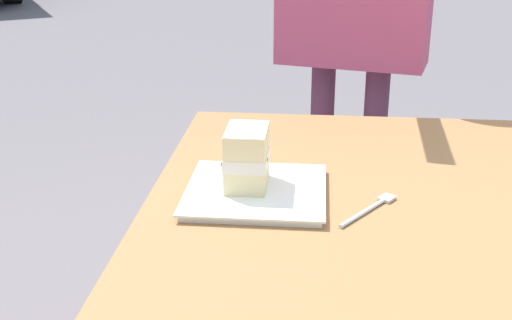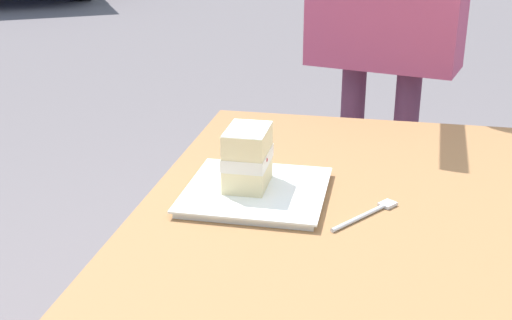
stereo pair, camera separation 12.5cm
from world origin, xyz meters
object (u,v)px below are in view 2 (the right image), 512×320
object	(u,v)px
patio_table	(391,281)
cake_slice	(248,157)
dessert_plate	(256,192)
dessert_fork	(368,213)

from	to	relation	value
patio_table	cake_slice	world-z (taller)	cake_slice
dessert_plate	cake_slice	size ratio (longest dim) A/B	2.31
patio_table	dessert_fork	xyz separation A→B (m)	(0.04, 0.05, 0.11)
patio_table	dessert_plate	world-z (taller)	dessert_plate
cake_slice	dessert_fork	xyz separation A→B (m)	(-0.05, -0.23, -0.07)
patio_table	dessert_plate	bearing A→B (deg)	73.06
dessert_plate	cake_slice	distance (m)	0.07
dessert_plate	dessert_fork	size ratio (longest dim) A/B	1.78
cake_slice	dessert_plate	bearing A→B (deg)	-120.02
dessert_plate	cake_slice	world-z (taller)	cake_slice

